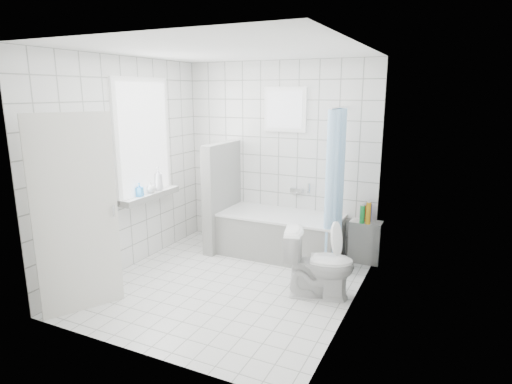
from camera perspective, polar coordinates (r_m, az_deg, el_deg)
The scene contains 19 objects.
ground at distance 5.09m, azimuth -3.74°, elevation -12.19°, with size 3.00×3.00×0.00m, color white.
ceiling at distance 4.62m, azimuth -4.25°, elevation 18.36°, with size 3.00×3.00×0.00m, color white.
wall_back at distance 6.02m, azimuth 3.03°, elevation 4.76°, with size 2.80×0.02×2.60m, color white.
wall_front at distance 3.49m, azimuth -16.09°, elevation -1.97°, with size 2.80×0.02×2.60m, color white.
wall_left at distance 5.50m, azimuth -16.84°, elevation 3.41°, with size 0.02×3.00×2.60m, color white.
wall_right at distance 4.20m, azimuth 12.95°, elevation 0.72°, with size 0.02×3.00×2.60m, color white.
window_left at distance 5.66m, azimuth -14.66°, elevation 6.87°, with size 0.01×0.90×1.40m, color white.
window_back at distance 5.88m, azimuth 3.85°, elevation 10.92°, with size 0.50×0.01×0.50m, color white.
window_sill at distance 5.75m, azimuth -13.89°, elevation -0.48°, with size 0.18×1.02×0.08m, color white.
door at distance 4.55m, azimuth -22.85°, elevation -2.92°, with size 0.04×0.80×2.00m, color silver.
bathtub at distance 5.85m, azimuth 3.30°, elevation -5.69°, with size 1.62×0.77×0.58m.
partition_wall at distance 6.05m, azimuth -4.53°, elevation -0.54°, with size 0.15×0.85×1.50m, color white.
tiled_ledge at distance 5.80m, azimuth 14.36°, elevation -6.42°, with size 0.40×0.24×0.55m, color white.
toilet at distance 4.72m, azimuth 8.42°, elevation -9.39°, with size 0.42×0.74×0.76m, color white.
curtain_rod at distance 5.28m, azimuth 11.15°, elevation 10.99°, with size 0.02×0.02×0.80m, color silver.
shower_curtain at distance 5.26m, azimuth 10.37°, elevation 1.12°, with size 0.14×0.48×1.78m, color #56B1FF, non-canonical shape.
tub_faucet at distance 5.96m, azimuth 5.47°, elevation 0.24°, with size 0.18×0.06×0.06m, color silver.
sill_bottles at distance 5.76m, azimuth -13.48°, elevation 1.25°, with size 0.15×0.51×0.31m.
ledge_bottles at distance 5.64m, azimuth 14.48°, elevation -2.77°, with size 0.14×0.19×0.28m.
Camera 1 is at (2.26, -4.01, 2.18)m, focal length 30.00 mm.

